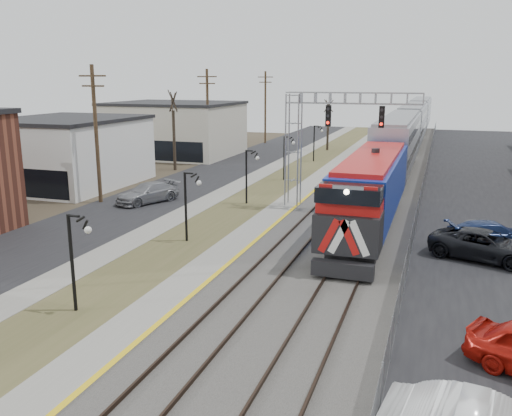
% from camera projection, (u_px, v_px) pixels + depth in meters
% --- Properties ---
extents(street_west, '(7.00, 120.00, 0.04)m').
position_uv_depth(street_west, '(195.00, 181.00, 48.72)').
color(street_west, black).
rests_on(street_west, ground).
extents(sidewalk, '(2.00, 120.00, 0.08)m').
position_uv_depth(sidewalk, '(241.00, 184.00, 47.31)').
color(sidewalk, gray).
rests_on(sidewalk, ground).
extents(grass_median, '(4.00, 120.00, 0.06)m').
position_uv_depth(grass_median, '(274.00, 186.00, 46.37)').
color(grass_median, '#484927').
rests_on(grass_median, ground).
extents(platform, '(2.00, 120.00, 0.24)m').
position_uv_depth(platform, '(308.00, 187.00, 45.40)').
color(platform, gray).
rests_on(platform, ground).
extents(ballast_bed, '(8.00, 120.00, 0.20)m').
position_uv_depth(ballast_bed, '(369.00, 192.00, 43.84)').
color(ballast_bed, '#595651').
rests_on(ballast_bed, ground).
extents(platform_edge, '(0.24, 120.00, 0.01)m').
position_uv_depth(platform_edge, '(319.00, 187.00, 45.10)').
color(platform_edge, gold).
rests_on(platform_edge, platform).
extents(track_near, '(1.58, 120.00, 0.15)m').
position_uv_depth(track_near, '(344.00, 188.00, 44.42)').
color(track_near, '#2D2119').
rests_on(track_near, ballast_bed).
extents(track_far, '(1.58, 120.00, 0.15)m').
position_uv_depth(track_far, '(388.00, 191.00, 43.33)').
color(track_far, '#2D2119').
rests_on(track_far, ballast_bed).
extents(train, '(3.00, 85.85, 5.33)m').
position_uv_depth(train, '(409.00, 131.00, 64.57)').
color(train, '#122C98').
rests_on(train, ground).
extents(signal_gantry, '(9.00, 1.07, 8.15)m').
position_uv_depth(signal_gantry, '(318.00, 130.00, 36.98)').
color(signal_gantry, gray).
rests_on(signal_gantry, ground).
extents(lampposts, '(0.14, 62.14, 4.00)m').
position_uv_depth(lampposts, '(188.00, 206.00, 30.52)').
color(lampposts, black).
rests_on(lampposts, ground).
extents(utility_poles, '(0.28, 80.28, 10.00)m').
position_uv_depth(utility_poles, '(96.00, 135.00, 39.30)').
color(utility_poles, '#4C3823').
rests_on(utility_poles, ground).
extents(fence, '(0.04, 120.00, 1.60)m').
position_uv_depth(fence, '(423.00, 186.00, 42.35)').
color(fence, gray).
rests_on(fence, ground).
extents(buildings_west, '(14.00, 67.00, 7.00)m').
position_uv_depth(buildings_west, '(19.00, 160.00, 41.07)').
color(buildings_west, '#BAB3A2').
rests_on(buildings_west, ground).
extents(bare_trees, '(12.30, 42.30, 5.95)m').
position_uv_depth(bare_trees, '(200.00, 146.00, 52.06)').
color(bare_trees, '#382D23').
rests_on(bare_trees, ground).
extents(car_lot_c, '(5.93, 4.06, 1.51)m').
position_uv_depth(car_lot_c, '(485.00, 246.00, 27.43)').
color(car_lot_c, black).
rests_on(car_lot_c, ground).
extents(car_lot_d, '(5.25, 3.52, 1.41)m').
position_uv_depth(car_lot_d, '(492.00, 235.00, 29.56)').
color(car_lot_d, navy).
rests_on(car_lot_d, ground).
extents(car_lot_e, '(4.27, 2.44, 1.37)m').
position_uv_depth(car_lot_e, '(487.00, 232.00, 30.18)').
color(car_lot_e, gray).
rests_on(car_lot_e, ground).
extents(car_street_b, '(3.90, 5.38, 1.45)m').
position_uv_depth(car_street_b, '(147.00, 193.00, 40.13)').
color(car_street_b, gray).
rests_on(car_street_b, ground).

